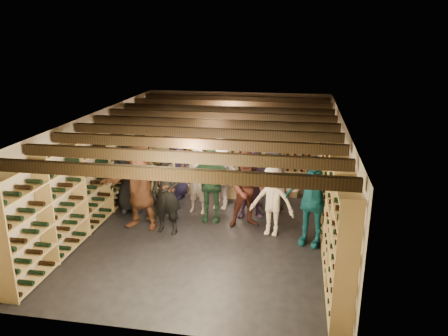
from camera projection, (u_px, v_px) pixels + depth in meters
name	position (u px, v px, depth m)	size (l,w,h in m)	color
ground	(213.00, 219.00, 10.10)	(8.00, 8.00, 0.00)	black
walls	(213.00, 170.00, 9.73)	(5.52, 8.02, 2.40)	tan
ceiling	(212.00, 117.00, 9.37)	(5.50, 8.00, 0.01)	beige
ceiling_joists	(212.00, 123.00, 9.41)	(5.40, 7.12, 0.18)	black
wine_rack_left	(105.00, 169.00, 10.19)	(0.32, 7.50, 2.15)	#A48650
wine_rack_right	(330.00, 182.00, 9.35)	(0.32, 7.50, 2.15)	#A48650
wine_rack_back	(237.00, 136.00, 13.37)	(4.70, 0.30, 2.15)	#A48650
crate_stack_left	(236.00, 184.00, 11.38)	(0.51, 0.35, 0.68)	tan
crate_stack_right	(269.00, 189.00, 11.27)	(0.55, 0.42, 0.51)	tan
crate_loose	(289.00, 192.00, 11.56)	(0.50, 0.33, 0.17)	tan
person_0	(129.00, 174.00, 10.36)	(0.91, 0.59, 1.86)	black
person_1	(167.00, 193.00, 9.21)	(0.66, 0.43, 1.81)	black
person_2	(164.00, 182.00, 9.73)	(0.91, 0.71, 1.88)	brown
person_3	(272.00, 202.00, 9.15)	(0.97, 0.56, 1.50)	beige
person_4	(312.00, 201.00, 8.69)	(1.10, 0.46, 1.88)	#16606D
person_5	(140.00, 186.00, 9.47)	(1.77, 0.56, 1.91)	brown
person_6	(173.00, 164.00, 11.20)	(0.89, 0.58, 1.81)	#211D41
person_7	(198.00, 180.00, 10.27)	(0.59, 0.39, 1.61)	gray
person_8	(248.00, 190.00, 9.53)	(0.83, 0.65, 1.71)	#472018
person_9	(220.00, 174.00, 10.45)	(1.14, 0.65, 1.76)	#B6ADA8
person_10	(210.00, 183.00, 9.82)	(1.04, 0.43, 1.77)	#22442C
person_11	(251.00, 183.00, 10.06)	(1.53, 0.49, 1.65)	slate
person_12	(272.00, 180.00, 10.26)	(0.80, 0.52, 1.63)	#37363C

